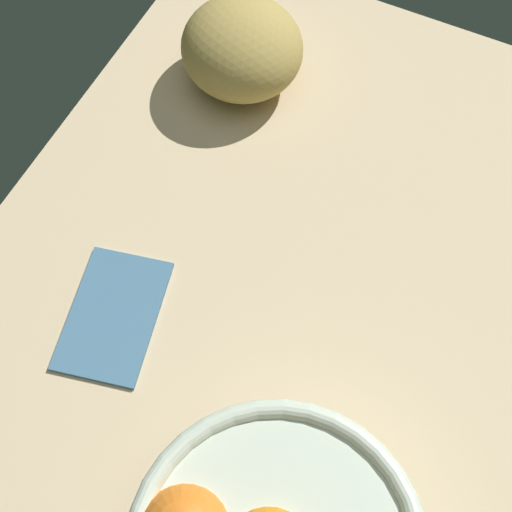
# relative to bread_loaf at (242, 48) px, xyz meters

# --- Properties ---
(ground_plane) EXTENTS (0.78, 0.67, 0.03)m
(ground_plane) POSITION_rel_bread_loaf_xyz_m (-0.21, -0.19, -0.06)
(ground_plane) COLOR beige
(bread_loaf) EXTENTS (0.19, 0.19, 0.09)m
(bread_loaf) POSITION_rel_bread_loaf_xyz_m (0.00, 0.00, 0.00)
(bread_loaf) COLOR tan
(bread_loaf) RESTS_ON ground
(napkin_folded) EXTENTS (0.15, 0.11, 0.01)m
(napkin_folded) POSITION_rel_bread_loaf_xyz_m (-0.32, -0.02, -0.04)
(napkin_folded) COLOR teal
(napkin_folded) RESTS_ON ground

